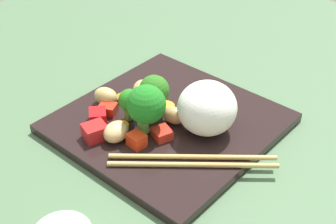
{
  "coord_description": "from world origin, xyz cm",
  "views": [
    {
      "loc": [
        -35.38,
        37.26,
        39.44
      ],
      "look_at": [
        -0.76,
        0.82,
        3.31
      ],
      "focal_mm": 51.15,
      "sensor_mm": 36.0,
      "label": 1
    }
  ],
  "objects_px": {
    "broccoli_floret_1": "(152,92)",
    "chopstick_pair": "(193,161)",
    "rice_mound": "(207,108)",
    "carrot_slice_2": "(124,98)",
    "square_plate": "(168,123)"
  },
  "relations": [
    {
      "from": "broccoli_floret_1",
      "to": "chopstick_pair",
      "type": "height_order",
      "value": "broccoli_floret_1"
    },
    {
      "from": "rice_mound",
      "to": "carrot_slice_2",
      "type": "bearing_deg",
      "value": 12.22
    },
    {
      "from": "rice_mound",
      "to": "broccoli_floret_1",
      "type": "relative_size",
      "value": 1.36
    },
    {
      "from": "carrot_slice_2",
      "to": "chopstick_pair",
      "type": "height_order",
      "value": "same"
    },
    {
      "from": "square_plate",
      "to": "broccoli_floret_1",
      "type": "bearing_deg",
      "value": 9.18
    },
    {
      "from": "carrot_slice_2",
      "to": "chopstick_pair",
      "type": "xyz_separation_m",
      "value": [
        -0.16,
        0.03,
        -0.0
      ]
    },
    {
      "from": "rice_mound",
      "to": "carrot_slice_2",
      "type": "xyz_separation_m",
      "value": [
        0.13,
        0.03,
        -0.03
      ]
    },
    {
      "from": "square_plate",
      "to": "chopstick_pair",
      "type": "relative_size",
      "value": 1.6
    },
    {
      "from": "carrot_slice_2",
      "to": "chopstick_pair",
      "type": "relative_size",
      "value": 0.13
    },
    {
      "from": "rice_mound",
      "to": "chopstick_pair",
      "type": "height_order",
      "value": "rice_mound"
    },
    {
      "from": "chopstick_pair",
      "to": "broccoli_floret_1",
      "type": "bearing_deg",
      "value": 117.49
    },
    {
      "from": "broccoli_floret_1",
      "to": "carrot_slice_2",
      "type": "distance_m",
      "value": 0.06
    },
    {
      "from": "square_plate",
      "to": "rice_mound",
      "type": "relative_size",
      "value": 3.38
    },
    {
      "from": "carrot_slice_2",
      "to": "chopstick_pair",
      "type": "bearing_deg",
      "value": 168.36
    },
    {
      "from": "square_plate",
      "to": "broccoli_floret_1",
      "type": "distance_m",
      "value": 0.05
    }
  ]
}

